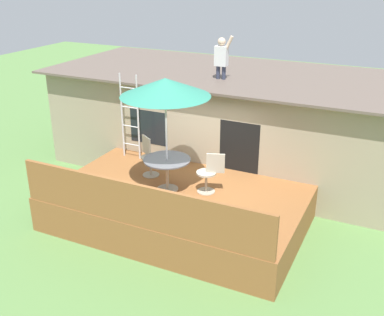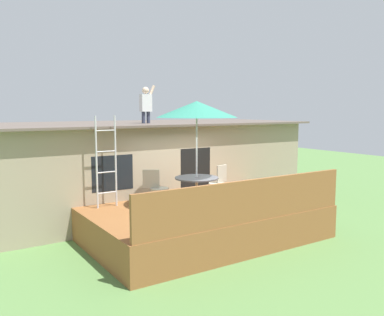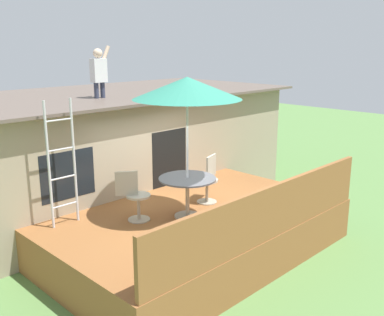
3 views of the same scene
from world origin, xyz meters
TOP-DOWN VIEW (x-y plane):
  - ground_plane at (0.00, 0.00)m, footprint 40.00×40.00m
  - house at (-0.00, 3.60)m, footprint 10.50×4.50m
  - deck at (0.00, 0.00)m, footprint 5.53×3.46m
  - deck_railing at (0.00, -1.68)m, footprint 5.43×0.08m
  - patio_table at (-0.25, -0.06)m, footprint 1.04×1.04m
  - patio_umbrella at (-0.25, -0.06)m, footprint 1.90×1.90m
  - step_ladder at (-2.00, 1.22)m, footprint 0.52×0.04m
  - person_figure at (-0.15, 2.74)m, footprint 0.47×0.20m
  - patio_chair_left at (-1.04, 0.49)m, footprint 0.56×0.47m
  - patio_chair_right at (0.64, 0.25)m, footprint 0.60×0.44m

SIDE VIEW (x-z plane):
  - ground_plane at x=0.00m, z-range 0.00..0.00m
  - deck at x=0.00m, z-range 0.00..0.80m
  - deck_railing at x=0.00m, z-range 0.80..1.70m
  - patio_chair_left at x=-1.04m, z-range 0.80..1.72m
  - patio_chair_right at x=0.64m, z-range 0.80..1.72m
  - house at x=0.00m, z-range 0.01..2.75m
  - patio_table at x=-0.25m, z-range 1.01..1.76m
  - step_ladder at x=-2.00m, z-range 0.80..3.00m
  - patio_umbrella at x=-0.25m, z-range 1.88..4.42m
  - person_figure at x=-0.15m, z-range 2.79..3.90m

